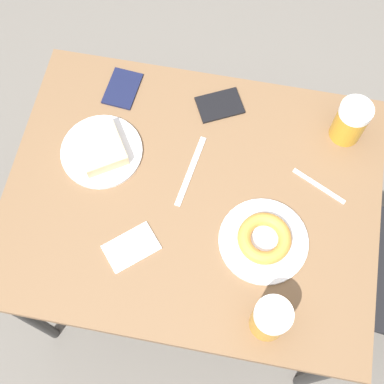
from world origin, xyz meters
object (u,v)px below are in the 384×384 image
at_px(fork, 319,186).
at_px(passport_far_edge, 122,88).
at_px(plate_with_cake, 101,149).
at_px(knife, 191,171).
at_px(passport_near_edge, 220,105).
at_px(beer_mug_left, 270,319).
at_px(napkin_folded, 131,247).
at_px(beer_mug_center, 351,121).
at_px(plate_with_donut, 264,239).

height_order(fork, passport_far_edge, passport_far_edge).
height_order(plate_with_cake, passport_far_edge, plate_with_cake).
bearing_deg(knife, passport_near_edge, 168.89).
height_order(beer_mug_left, fork, beer_mug_left).
bearing_deg(napkin_folded, beer_mug_center, 130.51).
xyz_separation_m(plate_with_cake, beer_mug_left, (0.38, 0.51, 0.05)).
relative_size(plate_with_cake, passport_far_edge, 1.70).
xyz_separation_m(plate_with_cake, beer_mug_center, (-0.18, 0.66, 0.05)).
xyz_separation_m(plate_with_cake, plate_with_donut, (0.17, 0.47, -0.00)).
distance_m(plate_with_donut, fork, 0.22).
bearing_deg(passport_far_edge, plate_with_donut, 50.55).
bearing_deg(knife, beer_mug_center, 115.88).
height_order(passport_near_edge, passport_far_edge, same).
bearing_deg(plate_with_donut, beer_mug_left, 10.17).
height_order(napkin_folded, passport_far_edge, passport_far_edge).
bearing_deg(knife, plate_with_donut, 53.81).
height_order(beer_mug_center, passport_far_edge, beer_mug_center).
bearing_deg(passport_near_edge, fork, 56.84).
bearing_deg(beer_mug_left, fork, 166.97).
bearing_deg(passport_near_edge, beer_mug_left, 20.19).
distance_m(beer_mug_center, napkin_folded, 0.68).
bearing_deg(beer_mug_left, plate_with_donut, -169.83).
bearing_deg(fork, passport_near_edge, -123.16).
height_order(knife, passport_near_edge, passport_near_edge).
bearing_deg(fork, beer_mug_left, -13.03).
relative_size(napkin_folded, knife, 0.72).
xyz_separation_m(napkin_folded, passport_far_edge, (-0.46, -0.14, 0.00)).
bearing_deg(passport_near_edge, napkin_folded, -18.28).
bearing_deg(plate_with_cake, napkin_folded, 29.58).
xyz_separation_m(fork, passport_near_edge, (-0.20, -0.31, 0.00)).
bearing_deg(passport_far_edge, plate_with_cake, -2.10).
relative_size(beer_mug_left, knife, 0.61).
height_order(plate_with_donut, napkin_folded, plate_with_donut).
height_order(plate_with_cake, knife, plate_with_cake).
bearing_deg(knife, fork, 93.23).
xyz_separation_m(plate_with_donut, beer_mug_left, (0.21, 0.04, 0.05)).
height_order(beer_mug_left, beer_mug_center, same).
bearing_deg(fork, napkin_folded, -60.23).
height_order(beer_mug_left, passport_far_edge, beer_mug_left).
distance_m(plate_with_donut, knife, 0.28).
distance_m(plate_with_donut, beer_mug_left, 0.21).
relative_size(plate_with_cake, beer_mug_left, 1.71).
xyz_separation_m(plate_with_donut, beer_mug_center, (-0.36, 0.18, 0.05)).
height_order(fork, passport_near_edge, passport_near_edge).
distance_m(napkin_folded, passport_near_edge, 0.49).
bearing_deg(beer_mug_left, passport_far_edge, -139.47).
bearing_deg(passport_far_edge, beer_mug_left, 40.53).
xyz_separation_m(knife, passport_far_edge, (-0.22, -0.25, 0.00)).
bearing_deg(plate_with_cake, knife, 87.55).
bearing_deg(passport_near_edge, knife, -11.11).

